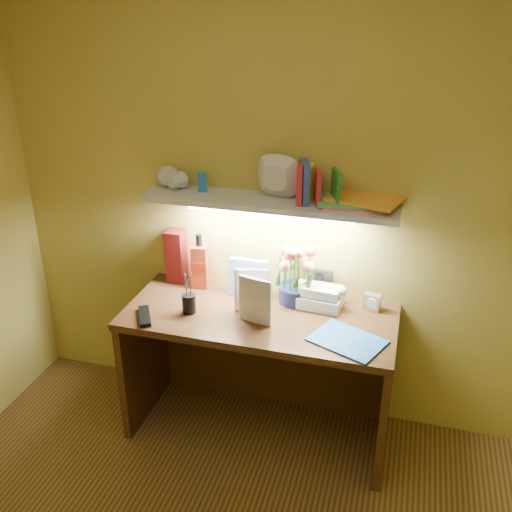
% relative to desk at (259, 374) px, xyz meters
% --- Properties ---
extents(desk, '(1.40, 0.60, 0.75)m').
position_rel_desk_xyz_m(desk, '(0.00, 0.00, 0.00)').
color(desk, '#33180E').
rests_on(desk, ground).
extents(flower_bouquet, '(0.22, 0.22, 0.32)m').
position_rel_desk_xyz_m(flower_bouquet, '(0.15, 0.19, 0.53)').
color(flower_bouquet, '#0F1839').
rests_on(flower_bouquet, desk).
extents(telephone, '(0.24, 0.19, 0.14)m').
position_rel_desk_xyz_m(telephone, '(0.29, 0.18, 0.44)').
color(telephone, '#EFEBC9').
rests_on(telephone, desk).
extents(desk_clock, '(0.10, 0.06, 0.09)m').
position_rel_desk_xyz_m(desk_clock, '(0.55, 0.21, 0.42)').
color(desk_clock, silver).
rests_on(desk_clock, desk).
extents(whisky_bottle, '(0.10, 0.10, 0.32)m').
position_rel_desk_xyz_m(whisky_bottle, '(-0.40, 0.22, 0.53)').
color(whisky_bottle, '#A13518').
rests_on(whisky_bottle, desk).
extents(whisky_box, '(0.10, 0.10, 0.31)m').
position_rel_desk_xyz_m(whisky_box, '(-0.55, 0.24, 0.53)').
color(whisky_box, '#5B100E').
rests_on(whisky_box, desk).
extents(pen_cup, '(0.08, 0.08, 0.17)m').
position_rel_desk_xyz_m(pen_cup, '(-0.35, -0.07, 0.46)').
color(pen_cup, black).
rests_on(pen_cup, desk).
extents(art_card, '(0.21, 0.05, 0.21)m').
position_rel_desk_xyz_m(art_card, '(-0.11, 0.19, 0.48)').
color(art_card, white).
rests_on(art_card, desk).
extents(tv_remote, '(0.14, 0.20, 0.02)m').
position_rel_desk_xyz_m(tv_remote, '(-0.55, -0.19, 0.39)').
color(tv_remote, black).
rests_on(tv_remote, desk).
extents(blue_folder, '(0.39, 0.35, 0.01)m').
position_rel_desk_xyz_m(blue_folder, '(0.47, -0.13, 0.38)').
color(blue_folder, blue).
rests_on(blue_folder, desk).
extents(desk_book_a, '(0.18, 0.05, 0.24)m').
position_rel_desk_xyz_m(desk_book_a, '(-0.13, 0.01, 0.50)').
color(desk_book_a, silver).
rests_on(desk_book_a, desk).
extents(desk_book_b, '(0.18, 0.06, 0.25)m').
position_rel_desk_xyz_m(desk_book_b, '(-0.09, -0.06, 0.50)').
color(desk_book_b, silver).
rests_on(desk_book_b, desk).
extents(wall_shelf, '(1.32, 0.35, 0.24)m').
position_rel_desk_xyz_m(wall_shelf, '(0.04, 0.19, 0.96)').
color(wall_shelf, silver).
rests_on(wall_shelf, ground).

